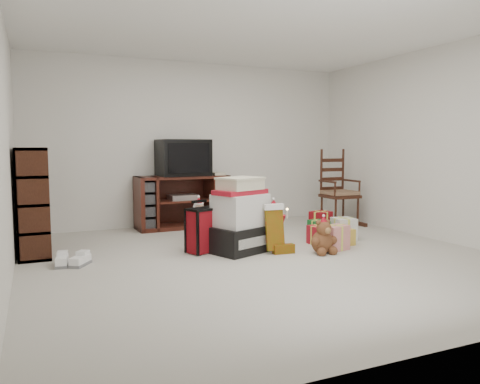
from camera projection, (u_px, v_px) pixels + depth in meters
name	position (u px, v px, depth m)	size (l,w,h in m)	color
room	(266.00, 143.00, 4.98)	(5.01, 5.01, 2.51)	#B7B4A8
tv_stand	(182.00, 202.00, 6.99)	(1.38, 0.53, 0.78)	#4D1C16
bookshelf	(33.00, 203.00, 5.29)	(0.33, 0.99, 1.20)	#391B0F
rocking_chair	(337.00, 197.00, 7.35)	(0.49, 0.81, 1.22)	#391B0F
gift_pile	(240.00, 220.00, 5.38)	(0.80, 0.70, 0.84)	black
red_suitcase	(205.00, 230.00, 5.37)	(0.45, 0.34, 0.60)	maroon
stocking	(275.00, 229.00, 5.30)	(0.27, 0.12, 0.58)	#0F740C
teddy_bear	(323.00, 239.00, 5.32)	(0.26, 0.23, 0.38)	brown
santa_figurine	(273.00, 227.00, 5.82)	(0.28, 0.26, 0.57)	maroon
mrs_claus_figurine	(199.00, 225.00, 5.96)	(0.28, 0.27, 0.58)	maroon
sneaker_pair	(71.00, 261.00, 4.77)	(0.39, 0.30, 0.10)	white
gift_cluster	(330.00, 232.00, 5.97)	(0.76, 1.06, 0.26)	#A21221
crt_television	(183.00, 158.00, 6.92)	(0.75, 0.56, 0.54)	black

